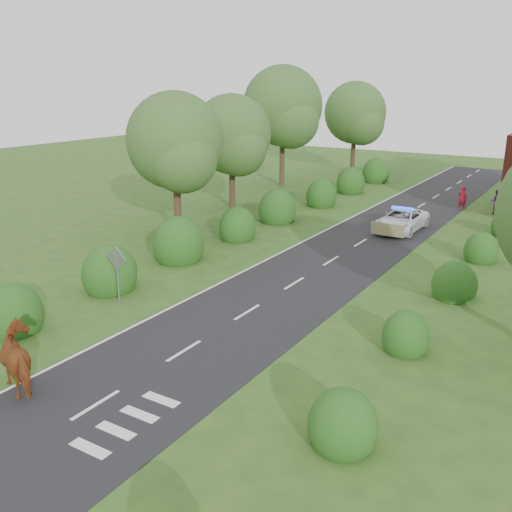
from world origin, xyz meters
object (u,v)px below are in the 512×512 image
Objects in this scene: road_sign at (117,266)px; pedestrian_purple at (496,202)px; cow at (24,363)px; police_van at (402,220)px; pedestrian_red at (462,198)px.

road_sign is 27.94m from pedestrian_purple.
road_sign is 1.49× the size of pedestrian_purple.
police_van is (3.61, 24.31, -0.15)m from cow.
pedestrian_red reaches higher than cow.
police_van is at bearing -172.54° from cow.
road_sign reaches higher than police_van.
pedestrian_red is at bearing -4.91° from pedestrian_purple.
road_sign is at bearing -107.16° from police_van.
cow is at bearing -68.91° from road_sign.
cow is 33.29m from pedestrian_purple.
pedestrian_purple is (2.29, -0.01, -0.02)m from pedestrian_red.
police_van is at bearing 58.72° from pedestrian_purple.
cow is 1.35× the size of pedestrian_purple.
cow is at bearing 72.08° from pedestrian_purple.
pedestrian_purple is at bearing 64.85° from police_van.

